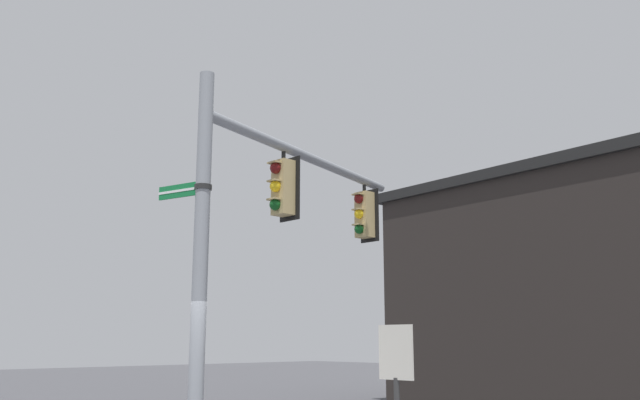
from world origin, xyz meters
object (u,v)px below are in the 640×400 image
historical_marker (396,377)px  traffic_light_nearest_pole (282,187)px  street_name_sign (191,189)px  traffic_light_mid_inner (364,215)px

historical_marker → traffic_light_nearest_pole: bearing=-9.7°
street_name_sign → historical_marker: street_name_sign is taller
historical_marker → street_name_sign: bearing=30.7°
traffic_light_mid_inner → street_name_sign: size_ratio=1.24×
traffic_light_mid_inner → historical_marker: bearing=137.1°
traffic_light_nearest_pole → traffic_light_mid_inner: same height
traffic_light_nearest_pole → street_name_sign: size_ratio=1.24×
traffic_light_nearest_pole → traffic_light_mid_inner: (0.85, -3.17, 0.00)m
traffic_light_mid_inner → historical_marker: size_ratio=0.62×
traffic_light_nearest_pole → historical_marker: 4.61m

